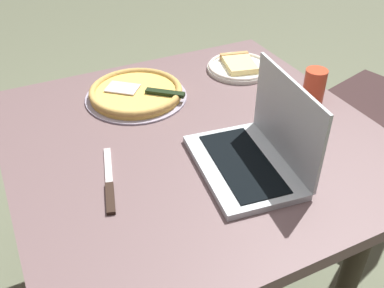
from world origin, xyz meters
name	(u,v)px	position (x,y,z in m)	size (l,w,h in m)	color
ground_plane	(194,288)	(0.00, 0.00, 0.00)	(12.00, 12.00, 0.00)	#5E654D
dining_table	(194,161)	(0.00, 0.00, 0.62)	(1.03, 1.02, 0.71)	#614D4D
laptop	(257,150)	(0.08, -0.19, 0.76)	(0.26, 0.35, 0.24)	#AEBBBF
pizza_plate	(239,66)	(0.32, 0.29, 0.73)	(0.23, 0.23, 0.04)	white
pizza_tray	(136,93)	(-0.07, 0.27, 0.73)	(0.33, 0.33, 0.04)	#9A94A7
table_knife	(109,185)	(-0.28, -0.10, 0.72)	(0.08, 0.25, 0.01)	#BDB4B5
drink_cup	(314,86)	(0.42, 0.00, 0.77)	(0.07, 0.07, 0.11)	#BF3E23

